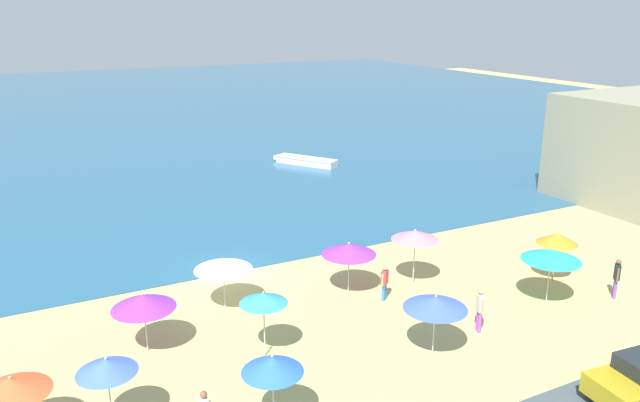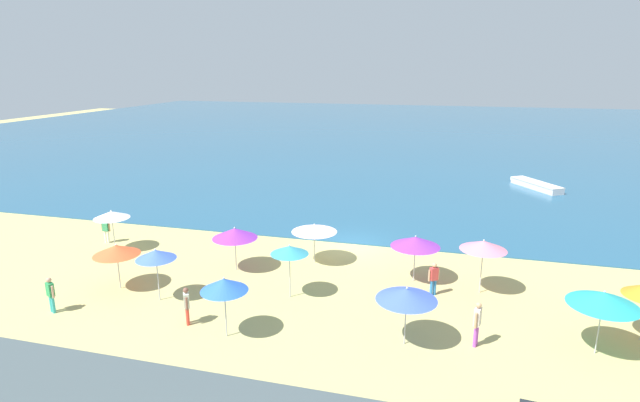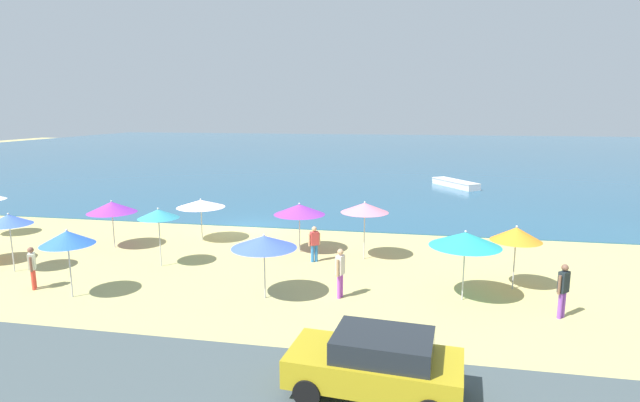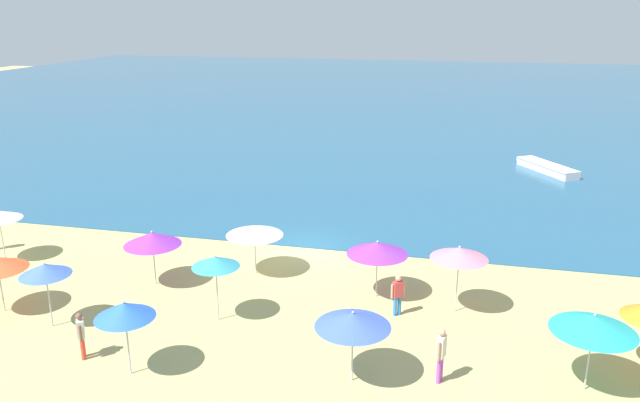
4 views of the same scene
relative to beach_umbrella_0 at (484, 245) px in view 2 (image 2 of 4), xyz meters
name	(u,v)px [view 2 (image 2 of 4)]	position (x,y,z in m)	size (l,w,h in m)	color
ground_plane	(353,244)	(-7.04, 4.93, -2.35)	(160.00, 160.00, 0.00)	tan
sea	(419,131)	(-7.04, 59.93, -2.33)	(150.00, 110.00, 0.05)	#235677
beach_umbrella_0	(484,245)	(0.00, 0.00, 0.00)	(2.13, 2.13, 2.64)	#B2B2B7
beach_umbrella_1	(235,233)	(-12.17, -0.40, -0.35)	(2.33, 2.33, 2.34)	#B2B2B7
beach_umbrella_2	(415,242)	(-3.10, 0.56, -0.30)	(2.41, 2.41, 2.37)	#B2B2B7
beach_umbrella_3	(604,299)	(3.93, -4.25, -0.15)	(2.48, 2.48, 2.53)	#B2B2B7
beach_umbrella_4	(224,285)	(-9.78, -6.64, -0.16)	(1.85, 1.85, 2.52)	#B2B2B7
beach_umbrella_5	(156,254)	(-14.09, -4.53, -0.15)	(1.78, 1.78, 2.49)	#B2B2B7
beach_umbrella_6	(407,294)	(-2.97, -5.41, -0.29)	(2.31, 2.31, 2.36)	#B2B2B7
beach_umbrella_7	(290,250)	(-8.45, -2.71, -0.06)	(1.73, 1.73, 2.56)	#B2B2B7
beach_umbrella_8	(116,250)	(-16.59, -3.92, -0.40)	(2.16, 2.16, 2.26)	#B2B2B7
beach_umbrella_10	(314,228)	(-8.49, 1.60, -0.41)	(2.43, 2.43, 2.20)	#B2B2B7
beach_umbrella_11	(111,215)	(-20.07, 0.40, -0.21)	(1.99, 1.99, 2.42)	#B2B2B7
bather_0	(106,229)	(-21.36, 1.39, -1.46)	(0.57, 0.24, 1.60)	white
bather_1	(434,277)	(-2.11, -0.83, -1.46)	(0.48, 0.39, 1.60)	#2C76C1
bather_2	(187,304)	(-11.74, -6.18, -1.45)	(0.38, 0.50, 1.63)	#F23E30
bather_4	(51,293)	(-17.88, -6.76, -1.45)	(0.53, 0.35, 1.62)	teal
bather_5	(477,322)	(-0.35, -4.85, -1.34)	(0.32, 0.55, 1.80)	#AA49BD
skiff_nearshore	(536,185)	(5.55, 22.60, -2.02)	(3.87, 5.17, 0.57)	silver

